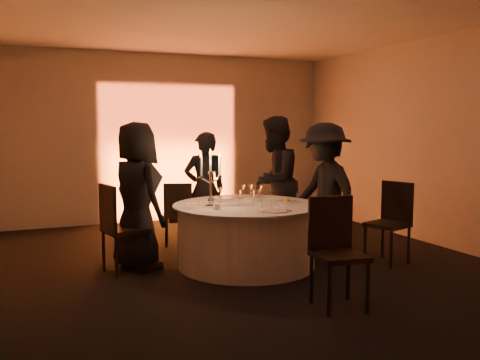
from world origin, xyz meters
name	(u,v)px	position (x,y,z in m)	size (l,w,h in m)	color
floor	(246,266)	(0.00, 0.00, 0.00)	(7.00, 7.00, 0.00)	black
ceiling	(247,18)	(0.00, 0.00, 3.00)	(7.00, 7.00, 0.00)	silver
wall_back	(169,138)	(0.00, 3.50, 1.50)	(7.00, 7.00, 0.00)	#A8A29C
wall_front	(475,165)	(0.00, -3.50, 1.50)	(7.00, 7.00, 0.00)	#A8A29C
wall_right	(439,142)	(3.00, 0.00, 1.50)	(7.00, 7.00, 0.00)	#A8A29C
uplighter_fixture	(175,219)	(0.00, 3.20, 0.05)	(0.25, 0.12, 0.10)	black
banquet_table	(246,235)	(0.00, 0.00, 0.38)	(1.80, 1.80, 0.77)	black
chair_left	(118,223)	(-1.51, 0.28, 0.60)	(0.55, 0.55, 1.05)	black
chair_back_left	(178,210)	(-0.46, 1.39, 0.51)	(0.50, 0.50, 0.92)	black
chair_back_right	(278,203)	(1.00, 1.12, 0.58)	(0.63, 0.63, 1.02)	black
chair_right	(391,217)	(1.78, -0.53, 0.58)	(0.56, 0.56, 1.02)	black
chair_front	(335,245)	(0.22, -1.65, 0.60)	(0.51, 0.51, 1.05)	black
guest_left	(137,196)	(-1.26, 0.42, 0.89)	(0.87, 0.57, 1.78)	black
guest_back_left	(205,189)	(-0.10, 1.27, 0.82)	(0.60, 0.39, 1.64)	black
guest_back_right	(274,181)	(0.83, 0.91, 0.93)	(0.90, 0.70, 1.86)	black
guest_right	(324,192)	(1.06, -0.08, 0.88)	(1.14, 0.66, 1.77)	black
plate_left	(200,203)	(-0.53, 0.20, 0.79)	(0.36, 0.25, 0.08)	white
plate_back_left	(225,198)	(-0.05, 0.61, 0.78)	(0.36, 0.30, 0.01)	white
plate_back_right	(251,197)	(0.30, 0.51, 0.78)	(0.35, 0.30, 0.01)	white
plate_right	(286,201)	(0.53, -0.05, 0.79)	(0.36, 0.28, 0.08)	white
plate_front	(275,211)	(0.08, -0.63, 0.78)	(0.35, 0.30, 0.01)	white
coffee_cup	(218,207)	(-0.47, -0.24, 0.80)	(0.11, 0.11, 0.07)	white
candelabra	(211,187)	(-0.47, -0.03, 1.01)	(0.29, 0.14, 0.69)	silver
wine_glass_a	(243,189)	(0.14, 0.44, 0.91)	(0.07, 0.07, 0.19)	white
wine_glass_b	(251,188)	(0.24, 0.42, 0.91)	(0.07, 0.07, 0.19)	white
wine_glass_c	(253,195)	(0.02, -0.15, 0.91)	(0.07, 0.07, 0.19)	white
wine_glass_d	(221,192)	(-0.24, 0.25, 0.91)	(0.07, 0.07, 0.19)	white
wine_glass_e	(239,194)	(-0.12, -0.07, 0.91)	(0.07, 0.07, 0.19)	white
wine_glass_f	(260,190)	(0.28, 0.21, 0.91)	(0.07, 0.07, 0.19)	white
tumbler_a	(273,203)	(0.21, -0.32, 0.82)	(0.07, 0.07, 0.09)	white
tumbler_b	(264,204)	(0.09, -0.33, 0.82)	(0.07, 0.07, 0.09)	white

